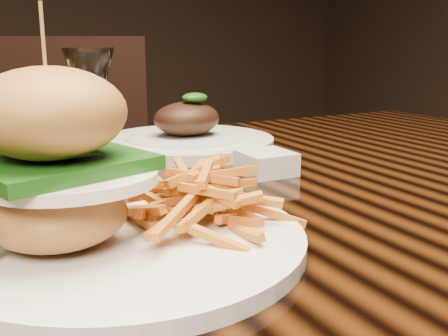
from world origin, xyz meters
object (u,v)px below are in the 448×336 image
wine_glass (90,85)px  far_dish (187,137)px  chair_far (72,183)px  burger_plate (111,193)px  dining_table (196,240)px

wine_glass → far_dish: 0.28m
chair_far → burger_plate: bearing=-84.9°
dining_table → burger_plate: 0.26m
dining_table → chair_far: (0.02, 0.89, -0.13)m
dining_table → wine_glass: wine_glass is taller
burger_plate → wine_glass: bearing=74.6°
wine_glass → chair_far: 0.89m
dining_table → wine_glass: size_ratio=9.03×
dining_table → chair_far: bearing=89.0°
dining_table → far_dish: size_ratio=5.18×
wine_glass → chair_far: (0.13, 0.81, -0.34)m
wine_glass → burger_plate: bearing=-100.8°
wine_glass → far_dish: (0.21, 0.16, -0.11)m
wine_glass → far_dish: size_ratio=0.57×
dining_table → wine_glass: 0.25m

